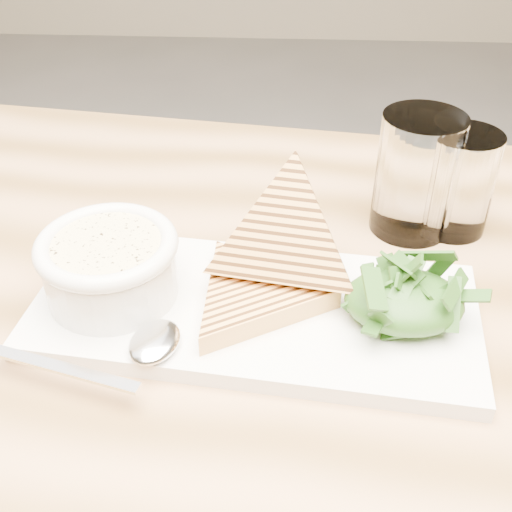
{
  "coord_description": "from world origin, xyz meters",
  "views": [
    {
      "loc": [
        0.14,
        -0.49,
        1.13
      ],
      "look_at": [
        0.12,
        -0.06,
        0.81
      ],
      "focal_mm": 45.0,
      "sensor_mm": 36.0,
      "label": 1
    }
  ],
  "objects_px": {
    "platter": "(255,310)",
    "glass_far": "(416,175)",
    "soup_bowl": "(111,273)",
    "table_top": "(362,407)",
    "glass_near": "(459,182)"
  },
  "relations": [
    {
      "from": "platter",
      "to": "glass_far",
      "type": "relative_size",
      "value": 3.06
    },
    {
      "from": "platter",
      "to": "soup_bowl",
      "type": "distance_m",
      "value": 0.12
    },
    {
      "from": "table_top",
      "to": "platter",
      "type": "height_order",
      "value": "platter"
    },
    {
      "from": "glass_far",
      "to": "table_top",
      "type": "bearing_deg",
      "value": -105.64
    },
    {
      "from": "table_top",
      "to": "platter",
      "type": "bearing_deg",
      "value": 138.79
    },
    {
      "from": "platter",
      "to": "glass_near",
      "type": "height_order",
      "value": "glass_near"
    },
    {
      "from": "soup_bowl",
      "to": "glass_near",
      "type": "bearing_deg",
      "value": 24.31
    },
    {
      "from": "soup_bowl",
      "to": "glass_near",
      "type": "relative_size",
      "value": 1.06
    },
    {
      "from": "table_top",
      "to": "glass_near",
      "type": "height_order",
      "value": "glass_near"
    },
    {
      "from": "table_top",
      "to": "glass_far",
      "type": "distance_m",
      "value": 0.24
    },
    {
      "from": "glass_near",
      "to": "glass_far",
      "type": "xyz_separation_m",
      "value": [
        -0.04,
        -0.0,
        0.01
      ]
    },
    {
      "from": "glass_near",
      "to": "glass_far",
      "type": "bearing_deg",
      "value": -176.02
    },
    {
      "from": "table_top",
      "to": "glass_far",
      "type": "height_order",
      "value": "glass_far"
    },
    {
      "from": "platter",
      "to": "soup_bowl",
      "type": "relative_size",
      "value": 3.38
    },
    {
      "from": "glass_far",
      "to": "soup_bowl",
      "type": "bearing_deg",
      "value": -152.86
    }
  ]
}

